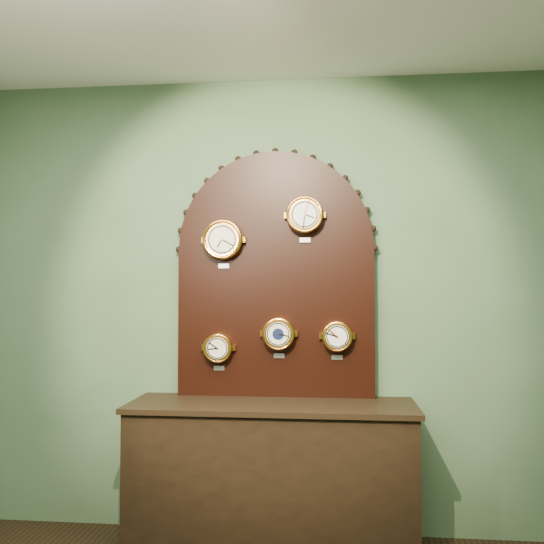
# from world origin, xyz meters

# --- Properties ---
(wall_back) EXTENTS (4.00, 0.00, 4.00)m
(wall_back) POSITION_xyz_m (0.00, 2.50, 1.40)
(wall_back) COLOR #4A6948
(wall_back) RESTS_ON ground
(shop_counter) EXTENTS (1.60, 0.50, 0.80)m
(shop_counter) POSITION_xyz_m (0.00, 2.23, 0.40)
(shop_counter) COLOR black
(shop_counter) RESTS_ON ground_plane
(display_board) EXTENTS (1.26, 0.06, 1.53)m
(display_board) POSITION_xyz_m (0.00, 2.45, 1.63)
(display_board) COLOR black
(display_board) RESTS_ON shop_counter
(roman_clock) EXTENTS (0.24, 0.08, 0.29)m
(roman_clock) POSITION_xyz_m (-0.31, 2.38, 1.78)
(roman_clock) COLOR orange
(roman_clock) RESTS_ON display_board
(arabic_clock) EXTENTS (0.22, 0.08, 0.27)m
(arabic_clock) POSITION_xyz_m (0.18, 2.38, 1.93)
(arabic_clock) COLOR orange
(arabic_clock) RESTS_ON display_board
(hygrometer) EXTENTS (0.18, 0.08, 0.23)m
(hygrometer) POSITION_xyz_m (-0.34, 2.38, 1.13)
(hygrometer) COLOR orange
(hygrometer) RESTS_ON display_board
(barometer) EXTENTS (0.20, 0.08, 0.25)m
(barometer) POSITION_xyz_m (0.03, 2.38, 1.21)
(barometer) COLOR orange
(barometer) RESTS_ON display_board
(tide_clock) EXTENTS (0.18, 0.08, 0.23)m
(tide_clock) POSITION_xyz_m (0.38, 2.38, 1.20)
(tide_clock) COLOR orange
(tide_clock) RESTS_ON display_board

